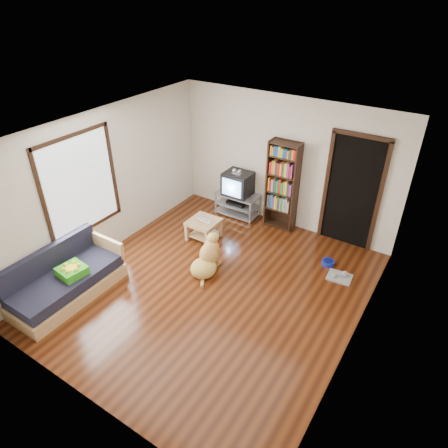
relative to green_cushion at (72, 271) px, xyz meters
The scene contains 18 objects.
ground 2.24m from the green_cushion, 36.95° to the left, with size 5.00×5.00×0.00m, color #56260E.
ceiling 3.04m from the green_cushion, 36.95° to the left, with size 5.00×5.00×0.00m, color white.
wall_back 4.28m from the green_cushion, 65.37° to the left, with size 4.50×4.50×0.00m, color silver.
wall_front 2.26m from the green_cushion, 34.07° to the right, with size 4.50×4.50×0.00m, color silver.
wall_left 1.63m from the green_cushion, 110.80° to the left, with size 5.00×5.00×0.00m, color silver.
wall_right 4.29m from the green_cushion, 18.22° to the left, with size 5.00×5.00×0.00m, color silver.
green_cushion is the anchor object (origin of this frame).
laptop 2.53m from the green_cushion, 72.18° to the left, with size 0.32×0.21×0.03m, color white.
dog_bowl 4.31m from the green_cushion, 43.37° to the left, with size 0.22×0.22×0.08m, color #162597.
grey_rag 4.37m from the green_cushion, 38.25° to the left, with size 0.40×0.32×0.03m, color gray.
window 1.39m from the green_cushion, 120.66° to the left, with size 0.03×1.46×1.70m.
doorway 4.94m from the green_cushion, 50.77° to the left, with size 1.03×0.05×2.19m.
tv_stand 3.67m from the green_cushion, 76.59° to the left, with size 0.90×0.45×0.50m.
crt_tv 3.70m from the green_cushion, 76.67° to the left, with size 0.55×0.52×0.58m.
bookshelf 4.11m from the green_cushion, 63.81° to the left, with size 0.60×0.30×1.80m.
sofa 0.26m from the green_cushion, 152.49° to the right, with size 0.80×1.80×0.80m.
coffee_table 2.56m from the green_cushion, 72.39° to the left, with size 0.55×0.55×0.40m.
dog 2.18m from the green_cushion, 49.24° to the left, with size 0.45×0.84×0.70m.
Camera 1 is at (2.87, -4.12, 4.38)m, focal length 32.00 mm.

